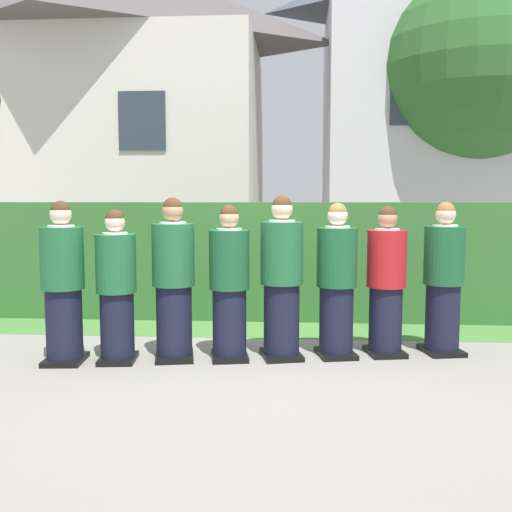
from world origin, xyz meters
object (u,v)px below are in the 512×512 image
Objects in this scene: student_front_row_4 at (282,281)px; student_front_row_7 at (443,282)px; student_front_row_0 at (63,286)px; student_in_red_blazer at (386,285)px; student_front_row_3 at (229,286)px; student_front_row_2 at (174,283)px; student_front_row_1 at (116,290)px; student_front_row_5 at (337,284)px.

student_front_row_7 is at bearing 9.74° from student_front_row_4.
student_front_row_0 is 3.89m from student_front_row_7.
student_front_row_0 is 1.04× the size of student_in_red_blazer.
student_front_row_3 is 1.01× the size of student_in_red_blazer.
student_front_row_0 is 1.08m from student_front_row_2.
student_front_row_4 is at bearing -170.26° from student_front_row_7.
student_front_row_1 is 0.57m from student_front_row_2.
student_front_row_0 is 2.18m from student_front_row_4.
student_front_row_4 reaches higher than student_in_red_blazer.
student_front_row_2 is at bearing 10.91° from student_front_row_0.
student_front_row_3 is at bearing -170.91° from student_front_row_4.
student_in_red_blazer is at bearing -170.99° from student_front_row_7.
student_front_row_7 reaches higher than student_front_row_3.
student_front_row_2 is at bearing -171.35° from student_front_row_7.
student_front_row_4 is at bearing 9.09° from student_front_row_3.
student_front_row_5 is at bearing 7.78° from student_front_row_2.
student_front_row_4 is (1.09, 0.13, 0.01)m from student_front_row_2.
student_front_row_1 is 0.93× the size of student_front_row_2.
student_front_row_1 is 1.13m from student_front_row_3.
student_front_row_0 is at bearing -170.72° from student_front_row_7.
student_front_row_4 is at bearing -169.86° from student_in_red_blazer.
student_front_row_1 is 0.96× the size of student_front_row_5.
student_front_row_4 reaches higher than student_front_row_0.
student_front_row_3 is 0.54m from student_front_row_4.
student_front_row_2 is 0.99× the size of student_front_row_4.
student_front_row_2 is 2.81m from student_front_row_7.
student_front_row_4 reaches higher than student_front_row_5.
student_front_row_2 reaches higher than student_front_row_1.
student_front_row_2 reaches higher than student_front_row_0.
student_front_row_1 is at bearing -170.79° from student_front_row_3.
student_front_row_5 is at bearing -168.99° from student_in_red_blazer.
student_front_row_5 is 0.53m from student_in_red_blazer.
student_front_row_4 reaches higher than student_front_row_2.
student_in_red_blazer is (0.52, 0.10, -0.02)m from student_front_row_5.
student_front_row_0 is 0.52m from student_front_row_1.
student_front_row_1 is (0.52, 0.07, -0.04)m from student_front_row_0.
student_front_row_2 is (0.55, 0.13, 0.06)m from student_front_row_1.
student_front_row_1 is at bearing -170.83° from student_front_row_4.
student_front_row_3 is at bearing -170.42° from student_front_row_7.
student_front_row_2 is 1.03× the size of student_front_row_7.
student_front_row_3 is (1.11, 0.18, 0.02)m from student_front_row_1.
student_front_row_1 is 0.97× the size of student_front_row_3.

